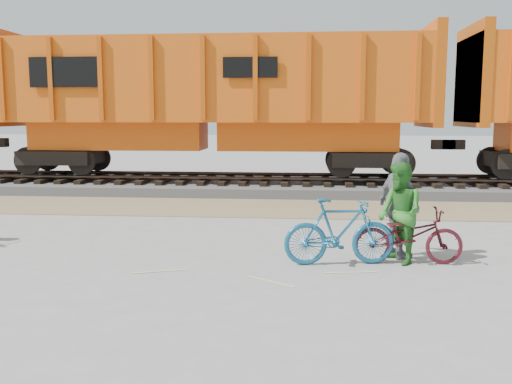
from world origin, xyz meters
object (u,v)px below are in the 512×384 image
Objects in this scene: person_woman at (399,206)px; person_man at (400,213)px; bicycle_maroon at (408,236)px; bicycle_teal at (340,232)px; hopper_car_center at (212,98)px.

person_man is at bearing 148.82° from person_woman.
bicycle_maroon is at bearing 169.20° from person_woman.
bicycle_maroon is at bearing -90.69° from bicycle_teal.
person_man is at bearing -87.94° from bicycle_teal.
person_woman is (0.04, 0.37, 0.07)m from person_man.
hopper_car_center reaches higher than person_woman.
hopper_car_center reaches higher than person_man.
bicycle_maroon is 0.41m from person_man.
person_woman is at bearing -70.48° from bicycle_teal.
hopper_car_center is at bearing 3.84° from person_woman.
hopper_car_center reaches higher than bicycle_teal.
bicycle_maroon is 0.61m from person_woman.
bicycle_maroon is 0.98× the size of person_woman.
bicycle_maroon is (1.14, 0.17, -0.09)m from bicycle_teal.
hopper_car_center is 10.27m from person_man.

